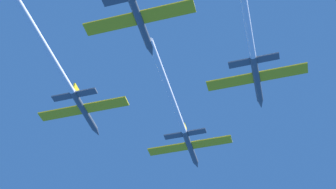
{
  "coord_description": "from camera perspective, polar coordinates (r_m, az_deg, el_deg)",
  "views": [
    {
      "loc": [
        16.16,
        -77.4,
        -60.38
      ],
      "look_at": [
        0.29,
        -18.09,
        -0.43
      ],
      "focal_mm": 46.1,
      "sensor_mm": 36.0,
      "label": 1
    }
  ],
  "objects": [
    {
      "name": "jet_left_wing",
      "position": [
        83.69,
        -14.19,
        3.2
      ],
      "size": [
        19.24,
        48.71,
        3.19
      ],
      "color": "#4C5660"
    },
    {
      "name": "jet_right_wing",
      "position": [
        78.61,
        10.87,
        6.79
      ],
      "size": [
        19.24,
        42.64,
        3.19
      ],
      "color": "#4C5660"
    },
    {
      "name": "jet_lead",
      "position": [
        92.56,
        1.76,
        -3.85
      ],
      "size": [
        19.24,
        40.64,
        3.19
      ],
      "color": "#4C5660"
    }
  ]
}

